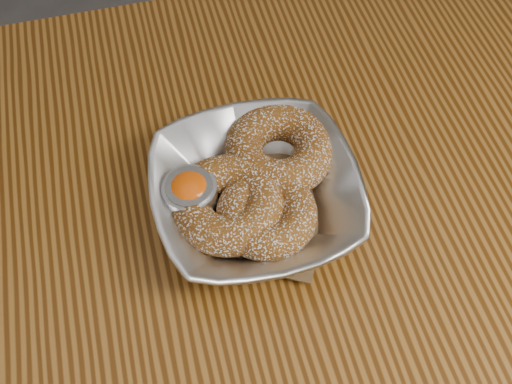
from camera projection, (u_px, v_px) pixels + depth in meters
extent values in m
cube|color=brown|center=(303.00, 258.00, 0.60)|extent=(1.20, 0.80, 0.04)
cube|color=#4C2E12|center=(504.00, 130.00, 1.17)|extent=(0.06, 0.06, 0.71)
imported|color=silver|center=(256.00, 195.00, 0.59)|extent=(0.21, 0.21, 0.05)
cube|color=brown|center=(256.00, 203.00, 0.61)|extent=(0.20, 0.20, 0.00)
torus|color=brown|center=(279.00, 150.00, 0.62)|extent=(0.14, 0.14, 0.04)
torus|color=brown|center=(267.00, 214.00, 0.58)|extent=(0.11, 0.11, 0.03)
torus|color=brown|center=(228.00, 204.00, 0.58)|extent=(0.12, 0.12, 0.04)
cylinder|color=silver|center=(191.00, 198.00, 0.59)|extent=(0.05, 0.05, 0.04)
cylinder|color=gray|center=(191.00, 196.00, 0.58)|extent=(0.05, 0.05, 0.04)
ellipsoid|color=#FF5607|center=(190.00, 190.00, 0.57)|extent=(0.04, 0.04, 0.03)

